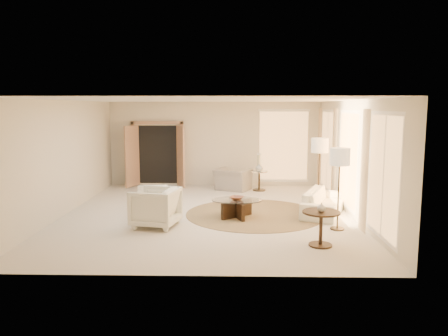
{
  "coord_description": "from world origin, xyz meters",
  "views": [
    {
      "loc": [
        0.66,
        -10.55,
        2.64
      ],
      "look_at": [
        0.4,
        0.4,
        1.1
      ],
      "focal_mm": 35.0,
      "sensor_mm": 36.0,
      "label": 1
    }
  ],
  "objects_px": {
    "side_table": "(259,179)",
    "end_table": "(321,222)",
    "sofa": "(324,202)",
    "floor_lamp_near": "(320,149)",
    "bowl": "(237,198)",
    "end_vase": "(321,207)",
    "coffee_table": "(237,206)",
    "armchair_left": "(153,200)",
    "armchair_right": "(155,205)",
    "floor_lamp_far": "(340,161)",
    "accent_chair": "(233,176)",
    "side_vase": "(259,167)"
  },
  "relations": [
    {
      "from": "coffee_table",
      "to": "floor_lamp_far",
      "type": "distance_m",
      "value": 2.68
    },
    {
      "from": "floor_lamp_far",
      "to": "side_table",
      "type": "bearing_deg",
      "value": 108.11
    },
    {
      "from": "armchair_left",
      "to": "side_table",
      "type": "bearing_deg",
      "value": 127.86
    },
    {
      "from": "armchair_left",
      "to": "floor_lamp_near",
      "type": "xyz_separation_m",
      "value": [
        4.24,
        0.99,
        1.17
      ]
    },
    {
      "from": "end_table",
      "to": "floor_lamp_near",
      "type": "relative_size",
      "value": 0.39
    },
    {
      "from": "sofa",
      "to": "end_vase",
      "type": "xyz_separation_m",
      "value": [
        -0.59,
        -2.55,
        0.46
      ]
    },
    {
      "from": "end_table",
      "to": "end_vase",
      "type": "relative_size",
      "value": 4.26
    },
    {
      "from": "armchair_left",
      "to": "side_table",
      "type": "distance_m",
      "value": 4.27
    },
    {
      "from": "coffee_table",
      "to": "bowl",
      "type": "xyz_separation_m",
      "value": [
        0.0,
        0.0,
        0.2
      ]
    },
    {
      "from": "coffee_table",
      "to": "floor_lamp_near",
      "type": "height_order",
      "value": "floor_lamp_near"
    },
    {
      "from": "sofa",
      "to": "floor_lamp_near",
      "type": "xyz_separation_m",
      "value": [
        0.0,
        0.77,
        1.26
      ]
    },
    {
      "from": "end_table",
      "to": "side_vase",
      "type": "relative_size",
      "value": 2.81
    },
    {
      "from": "side_vase",
      "to": "bowl",
      "type": "bearing_deg",
      "value": -101.99
    },
    {
      "from": "sofa",
      "to": "end_vase",
      "type": "height_order",
      "value": "end_vase"
    },
    {
      "from": "armchair_left",
      "to": "end_vase",
      "type": "xyz_separation_m",
      "value": [
        3.65,
        -2.34,
        0.37
      ]
    },
    {
      "from": "bowl",
      "to": "end_vase",
      "type": "height_order",
      "value": "end_vase"
    },
    {
      "from": "armchair_left",
      "to": "bowl",
      "type": "xyz_separation_m",
      "value": [
        2.06,
        -0.23,
        0.09
      ]
    },
    {
      "from": "floor_lamp_near",
      "to": "end_vase",
      "type": "distance_m",
      "value": 3.47
    },
    {
      "from": "accent_chair",
      "to": "floor_lamp_far",
      "type": "height_order",
      "value": "floor_lamp_far"
    },
    {
      "from": "floor_lamp_near",
      "to": "floor_lamp_far",
      "type": "bearing_deg",
      "value": -90.0
    },
    {
      "from": "armchair_right",
      "to": "side_vase",
      "type": "xyz_separation_m",
      "value": [
        2.54,
        4.27,
        0.27
      ]
    },
    {
      "from": "accent_chair",
      "to": "coffee_table",
      "type": "xyz_separation_m",
      "value": [
        0.1,
        -3.54,
        -0.18
      ]
    },
    {
      "from": "floor_lamp_far",
      "to": "bowl",
      "type": "relative_size",
      "value": 5.54
    },
    {
      "from": "sofa",
      "to": "coffee_table",
      "type": "relative_size",
      "value": 1.38
    },
    {
      "from": "accent_chair",
      "to": "floor_lamp_near",
      "type": "height_order",
      "value": "floor_lamp_near"
    },
    {
      "from": "side_table",
      "to": "end_table",
      "type": "bearing_deg",
      "value": -81.24
    },
    {
      "from": "armchair_left",
      "to": "floor_lamp_far",
      "type": "xyz_separation_m",
      "value": [
        4.24,
        -1.19,
        1.12
      ]
    },
    {
      "from": "sofa",
      "to": "side_table",
      "type": "relative_size",
      "value": 3.25
    },
    {
      "from": "accent_chair",
      "to": "floor_lamp_far",
      "type": "relative_size",
      "value": 0.58
    },
    {
      "from": "floor_lamp_near",
      "to": "floor_lamp_far",
      "type": "xyz_separation_m",
      "value": [
        -0.0,
        -2.18,
        -0.05
      ]
    },
    {
      "from": "bowl",
      "to": "end_vase",
      "type": "bearing_deg",
      "value": -52.95
    },
    {
      "from": "end_table",
      "to": "side_vase",
      "type": "bearing_deg",
      "value": 98.76
    },
    {
      "from": "armchair_right",
      "to": "floor_lamp_far",
      "type": "bearing_deg",
      "value": 100.19
    },
    {
      "from": "end_vase",
      "to": "sofa",
      "type": "bearing_deg",
      "value": 77.04
    },
    {
      "from": "armchair_left",
      "to": "floor_lamp_near",
      "type": "height_order",
      "value": "floor_lamp_near"
    },
    {
      "from": "sofa",
      "to": "armchair_left",
      "type": "height_order",
      "value": "armchair_left"
    },
    {
      "from": "sofa",
      "to": "accent_chair",
      "type": "xyz_separation_m",
      "value": [
        -2.28,
        3.09,
        0.16
      ]
    },
    {
      "from": "end_vase",
      "to": "side_vase",
      "type": "distance_m",
      "value": 5.63
    },
    {
      "from": "floor_lamp_near",
      "to": "end_vase",
      "type": "bearing_deg",
      "value": -100.02
    },
    {
      "from": "side_table",
      "to": "floor_lamp_near",
      "type": "xyz_separation_m",
      "value": [
        1.44,
        -2.24,
        1.18
      ]
    },
    {
      "from": "armchair_left",
      "to": "end_table",
      "type": "height_order",
      "value": "armchair_left"
    },
    {
      "from": "coffee_table",
      "to": "end_table",
      "type": "relative_size",
      "value": 2.06
    },
    {
      "from": "end_table",
      "to": "side_table",
      "type": "distance_m",
      "value": 5.63
    },
    {
      "from": "sofa",
      "to": "end_vase",
      "type": "distance_m",
      "value": 2.66
    },
    {
      "from": "accent_chair",
      "to": "side_table",
      "type": "xyz_separation_m",
      "value": [
        0.84,
        -0.08,
        -0.07
      ]
    },
    {
      "from": "end_vase",
      "to": "side_vase",
      "type": "height_order",
      "value": "side_vase"
    },
    {
      "from": "sofa",
      "to": "bowl",
      "type": "distance_m",
      "value": 2.23
    },
    {
      "from": "coffee_table",
      "to": "bowl",
      "type": "height_order",
      "value": "bowl"
    },
    {
      "from": "coffee_table",
      "to": "side_table",
      "type": "bearing_deg",
      "value": 78.01
    },
    {
      "from": "floor_lamp_far",
      "to": "coffee_table",
      "type": "bearing_deg",
      "value": 156.15
    }
  ]
}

